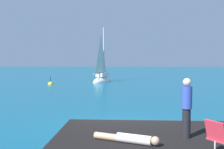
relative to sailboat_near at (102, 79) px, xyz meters
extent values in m
plane|color=#0F5675|center=(2.18, -21.47, -0.39)|extent=(160.00, 160.00, 0.00)
cube|color=black|center=(3.36, -22.45, -0.39)|extent=(1.38, 1.20, 0.85)
cube|color=black|center=(1.12, -22.32, -0.39)|extent=(1.27, 1.48, 0.80)
ellipsoid|color=white|center=(0.01, 0.02, -0.39)|extent=(2.83, 3.96, 1.30)
cube|color=white|center=(0.01, 0.02, 0.47)|extent=(1.54, 1.88, 0.42)
cylinder|color=#B7B7BC|center=(0.17, 0.34, 3.21)|extent=(0.14, 0.14, 5.90)
cylinder|color=#B2B2B7|center=(-0.36, -0.72, 0.67)|extent=(1.14, 2.17, 0.11)
pyramid|color=silver|center=(-0.13, -0.26, 2.97)|extent=(0.90, 1.73, 4.48)
cylinder|color=white|center=(2.60, -25.46, 0.43)|extent=(0.92, 0.56, 0.24)
cylinder|color=tan|center=(1.91, -25.18, 0.40)|extent=(0.72, 0.43, 0.18)
sphere|color=tan|center=(3.11, -25.67, 0.45)|extent=(0.22, 0.22, 0.22)
cylinder|color=black|center=(4.04, -24.91, 0.71)|extent=(0.22, 0.22, 0.80)
cylinder|color=#334CB2|center=(4.04, -24.91, 1.41)|extent=(0.28, 0.28, 0.60)
sphere|color=beige|center=(4.04, -24.91, 1.82)|extent=(0.22, 0.22, 0.22)
cube|color=#E03342|center=(4.54, -26.15, 0.66)|extent=(0.70, 0.69, 0.04)
cube|color=#E03342|center=(4.33, -26.30, 0.88)|extent=(0.39, 0.48, 0.45)
cylinder|color=silver|center=(4.33, -26.30, 0.48)|extent=(0.04, 0.04, 0.35)
sphere|color=yellow|center=(-5.49, -3.03, -0.39)|extent=(0.56, 0.56, 0.56)
cylinder|color=black|center=(-5.49, -3.03, 0.16)|extent=(0.06, 0.06, 0.60)
camera|label=1|loc=(2.28, -32.12, 2.46)|focal=43.12mm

